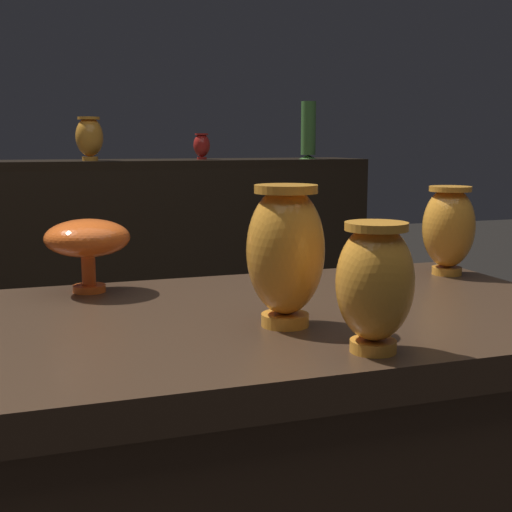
% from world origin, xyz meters
% --- Properties ---
extents(back_display_shelf, '(2.60, 0.40, 0.99)m').
position_xyz_m(back_display_shelf, '(0.00, 2.20, 0.49)').
color(back_display_shelf, black).
rests_on(back_display_shelf, ground_plane).
extents(vase_centerpiece, '(0.12, 0.12, 0.21)m').
position_xyz_m(vase_centerpiece, '(0.06, -0.09, 0.91)').
color(vase_centerpiece, orange).
rests_on(vase_centerpiece, display_plinth).
extents(vase_tall_behind, '(0.10, 0.10, 0.17)m').
position_xyz_m(vase_tall_behind, '(0.12, -0.25, 0.89)').
color(vase_tall_behind, orange).
rests_on(vase_tall_behind, display_plinth).
extents(vase_left_accent, '(0.15, 0.15, 0.13)m').
position_xyz_m(vase_left_accent, '(-0.19, 0.25, 0.90)').
color(vase_left_accent, '#E55B1E').
rests_on(vase_left_accent, display_plinth).
extents(vase_right_accent, '(0.11, 0.11, 0.18)m').
position_xyz_m(vase_right_accent, '(0.53, 0.18, 0.90)').
color(vase_right_accent, orange).
rests_on(vase_right_accent, display_plinth).
extents(shelf_vase_right, '(0.08, 0.08, 0.12)m').
position_xyz_m(shelf_vase_right, '(0.52, 2.18, 1.06)').
color(shelf_vase_right, red).
rests_on(shelf_vase_right, back_display_shelf).
extents(shelf_vase_center, '(0.12, 0.12, 0.19)m').
position_xyz_m(shelf_vase_center, '(0.00, 2.13, 1.09)').
color(shelf_vase_center, orange).
rests_on(shelf_vase_center, back_display_shelf).
extents(shelf_vase_far_right, '(0.09, 0.09, 0.27)m').
position_xyz_m(shelf_vase_far_right, '(1.04, 2.13, 1.12)').
color(shelf_vase_far_right, '#477A38').
rests_on(shelf_vase_far_right, back_display_shelf).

